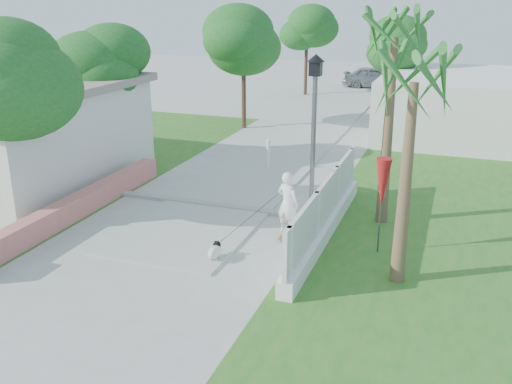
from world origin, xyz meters
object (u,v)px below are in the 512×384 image
at_px(skateboarder, 258,215).
at_px(street_lamp, 313,136).
at_px(bollard, 268,154).
at_px(parked_car, 375,77).
at_px(patio_umbrella, 382,184).
at_px(dog, 215,251).

bearing_deg(skateboarder, street_lamp, -102.14).
relative_size(bollard, parked_car, 0.26).
height_order(bollard, skateboarder, skateboarder).
relative_size(bollard, patio_umbrella, 0.47).
xyz_separation_m(bollard, dog, (1.16, -7.22, -0.35)).
bearing_deg(patio_umbrella, skateboarder, -169.79).
xyz_separation_m(bollard, parked_car, (0.65, 19.92, 0.12)).
height_order(patio_umbrella, parked_car, patio_umbrella).
xyz_separation_m(bollard, skateboarder, (1.78, -6.01, 0.18)).
bearing_deg(patio_umbrella, street_lamp, 152.24).
distance_m(dog, parked_car, 27.15).
xyz_separation_m(street_lamp, skateboarder, (-0.92, -1.51, -1.67)).
height_order(street_lamp, parked_car, street_lamp).
xyz_separation_m(bollard, patio_umbrella, (4.60, -5.50, 1.10)).
distance_m(bollard, skateboarder, 6.27).
xyz_separation_m(dog, parked_car, (-0.51, 27.14, 0.48)).
bearing_deg(parked_car, skateboarder, 179.51).
bearing_deg(skateboarder, parked_car, -68.29).
relative_size(patio_umbrella, parked_car, 0.55).
height_order(skateboarder, dog, skateboarder).
bearing_deg(parked_car, dog, 178.08).
bearing_deg(patio_umbrella, parked_car, 98.83).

